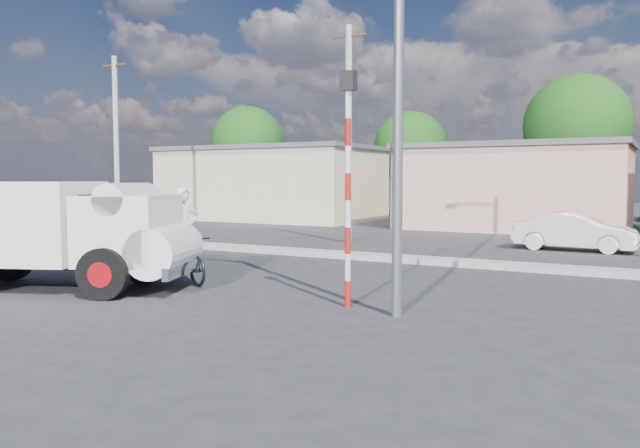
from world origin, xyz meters
The scene contains 11 objects.
ground_plane centered at (0.00, 0.00, 0.00)m, with size 120.00×120.00×0.00m, color #2A2A2C.
median centered at (0.00, 8.00, 0.08)m, with size 40.00×0.80×0.16m, color #99968E.
truck centered at (-3.06, 0.17, 1.30)m, with size 6.00×3.96×2.34m.
bicycle centered at (-1.30, 2.13, 0.54)m, with size 0.72×2.07×1.09m, color black.
cyclist centered at (-1.30, 2.13, 0.95)m, with size 0.69×0.45×1.90m, color white.
car_cream centered at (5.75, 13.32, 0.64)m, with size 1.35×3.87×1.28m, color silver.
traffic_pole centered at (3.20, 1.50, 2.59)m, with size 0.28×0.18×4.36m.
streetlight centered at (4.14, 1.20, 4.96)m, with size 2.34×0.22×9.00m.
building_row centered at (1.10, 22.00, 2.13)m, with size 37.80×7.30×4.44m.
tree_row centered at (-2.27, 28.62, 4.83)m, with size 34.13×7.32×8.10m.
utility_poles centered at (3.25, 12.00, 4.07)m, with size 35.40×0.24×8.00m.
Camera 1 is at (8.33, -8.83, 2.40)m, focal length 35.00 mm.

